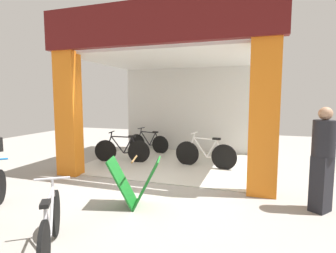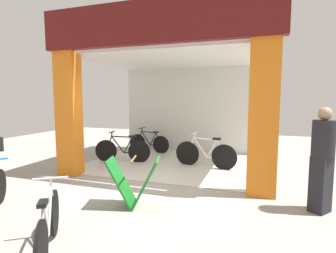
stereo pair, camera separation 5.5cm
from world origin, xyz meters
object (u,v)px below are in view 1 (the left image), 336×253
object	(u,v)px
bicycle_inside_2	(122,150)
sandwich_board_sign	(135,182)
bicycle_inside_1	(149,143)
bicycle_parked_0	(51,226)
pedestrian_1	(323,158)
bicycle_inside_0	(205,154)

from	to	relation	value
bicycle_inside_2	sandwich_board_sign	size ratio (longest dim) A/B	1.66
bicycle_inside_1	bicycle_parked_0	world-z (taller)	bicycle_parked_0
bicycle_inside_1	bicycle_inside_2	world-z (taller)	bicycle_inside_2
bicycle_parked_0	pedestrian_1	xyz separation A→B (m)	(3.30, 2.36, 0.55)
bicycle_inside_0	sandwich_board_sign	distance (m)	2.99
bicycle_parked_0	pedestrian_1	distance (m)	4.10
sandwich_board_sign	pedestrian_1	xyz separation A→B (m)	(2.97, 0.77, 0.47)
bicycle_inside_0	bicycle_parked_0	xyz separation A→B (m)	(-1.01, -4.50, -0.03)
sandwich_board_sign	bicycle_inside_2	bearing A→B (deg)	121.77
bicycle_inside_0	bicycle_parked_0	bearing A→B (deg)	-102.65
bicycle_inside_2	bicycle_inside_1	bearing A→B (deg)	83.61
bicycle_parked_0	sandwich_board_sign	distance (m)	1.63
bicycle_inside_0	pedestrian_1	xyz separation A→B (m)	(2.29, -2.14, 0.51)
bicycle_inside_1	sandwich_board_sign	bearing A→B (deg)	-70.45
bicycle_inside_2	pedestrian_1	bearing A→B (deg)	-22.88
pedestrian_1	bicycle_inside_1	bearing A→B (deg)	141.92
bicycle_inside_2	bicycle_parked_0	size ratio (longest dim) A/B	1.23
bicycle_inside_1	bicycle_inside_2	bearing A→B (deg)	-96.39
bicycle_inside_2	pedestrian_1	size ratio (longest dim) A/B	0.94
bicycle_inside_0	bicycle_inside_1	size ratio (longest dim) A/B	1.11
pedestrian_1	bicycle_inside_2	bearing A→B (deg)	157.12
bicycle_inside_1	sandwich_board_sign	world-z (taller)	same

